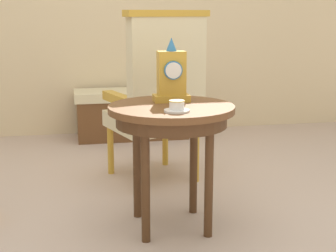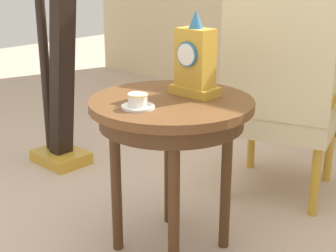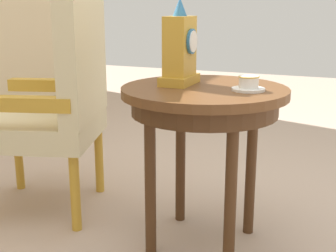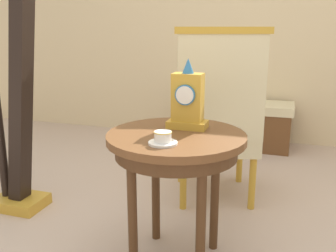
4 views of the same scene
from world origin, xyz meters
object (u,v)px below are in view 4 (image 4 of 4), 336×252
object	(u,v)px
armchair	(218,115)
side_table	(176,151)
window_bench	(237,124)
mantel_clock	(188,101)
harp	(14,100)
teacup_left	(163,139)

from	to	relation	value
armchair	side_table	bearing A→B (deg)	-94.86
armchair	window_bench	bearing A→B (deg)	91.26
side_table	mantel_clock	world-z (taller)	mantel_clock
mantel_clock	harp	world-z (taller)	harp
window_bench	side_table	bearing A→B (deg)	-90.96
teacup_left	armchair	distance (m)	0.90
side_table	mantel_clock	xyz separation A→B (m)	(0.02, 0.11, 0.22)
teacup_left	window_bench	bearing A→B (deg)	88.91
side_table	teacup_left	size ratio (longest dim) A/B	5.34
side_table	mantel_clock	size ratio (longest dim) A/B	1.97
teacup_left	armchair	world-z (taller)	armchair
teacup_left	window_bench	distance (m)	2.22
harp	window_bench	bearing A→B (deg)	57.26
mantel_clock	armchair	xyz separation A→B (m)	(0.04, 0.61, -0.20)
mantel_clock	harp	bearing A→B (deg)	173.37
armchair	window_bench	distance (m)	1.33
teacup_left	harp	world-z (taller)	harp
mantel_clock	teacup_left	bearing A→B (deg)	-96.10
armchair	harp	bearing A→B (deg)	-157.43
mantel_clock	armchair	distance (m)	0.65
mantel_clock	harp	xyz separation A→B (m)	(-1.12, 0.13, -0.08)
harp	window_bench	xyz separation A→B (m)	(1.13, 1.76, -0.49)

